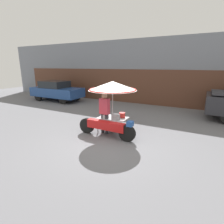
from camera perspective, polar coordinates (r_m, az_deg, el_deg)
The scene contains 6 objects.
ground_plane at distance 6.57m, azimuth -0.73°, elevation -9.04°, with size 36.00×36.00×0.00m, color slate.
shopfront_building at distance 13.20m, azimuth 15.59°, elevation 12.44°, with size 28.00×2.06×4.44m.
vendor_motorcycle_cart at distance 6.78m, azimuth -0.03°, elevation 5.89°, with size 2.39×1.88×2.08m.
vendor_person at distance 6.91m, azimuth -2.43°, elevation 0.30°, with size 0.38×0.22×1.64m.
parked_car at distance 14.28m, azimuth -17.66°, elevation 6.72°, with size 4.11×1.73×1.52m.
potted_plant at distance 17.49m, azimuth -20.85°, elevation 7.27°, with size 0.81×0.81×1.04m.
Camera 1 is at (2.87, -5.27, 2.68)m, focal length 28.00 mm.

